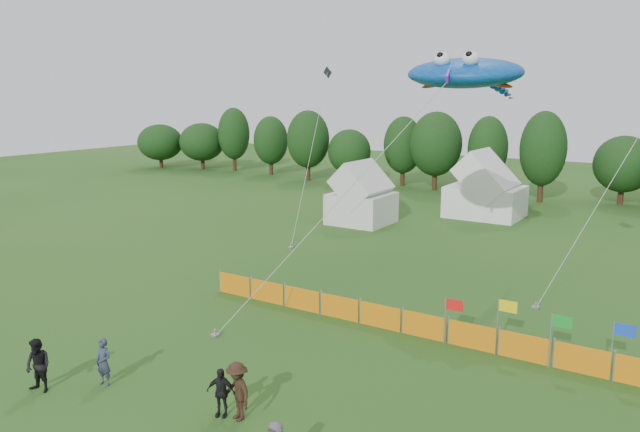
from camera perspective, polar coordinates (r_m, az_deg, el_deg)
The scene contains 13 objects.
ground at distance 20.73m, azimuth -9.49°, elevation -17.08°, with size 160.00×160.00×0.00m, color #234C16.
treeline at distance 59.50m, azimuth 22.36°, elevation 5.07°, with size 104.57×8.78×8.36m.
tent_left at distance 46.92m, azimuth 3.82°, elevation 1.61°, with size 4.26×4.26×3.76m.
tent_right at distance 50.92m, azimuth 14.89°, elevation 2.17°, with size 5.70×4.56×4.02m.
barrier_fence at distance 25.93m, azimuth 9.48°, elevation -9.87°, with size 21.90×0.06×1.00m.
flag_row at distance 24.39m, azimuth 18.56°, elevation -9.48°, with size 6.73×0.33×2.14m.
spectator_a at distance 22.83m, azimuth -19.18°, elevation -12.50°, with size 0.60×0.40×1.66m, color #2D314B.
spectator_b at distance 23.11m, azimuth -24.37°, elevation -12.37°, with size 0.89×0.69×1.83m, color black.
spectator_c at distance 19.71m, azimuth -7.57°, elevation -15.59°, with size 1.19×0.68×1.84m, color black.
spectator_d at distance 20.03m, azimuth -9.06°, elevation -15.62°, with size 0.91×0.38×1.55m, color black.
stingray_kite at distance 33.30m, azimuth 13.40°, elevation 12.55°, with size 8.62×21.02×11.76m.
small_kite_white at distance 31.85m, azimuth 26.40°, elevation 5.23°, with size 4.69×4.72×10.25m.
small_kite_dark at distance 45.54m, azimuth -0.48°, elevation 7.57°, with size 4.80×11.23×11.73m.
Camera 1 is at (12.52, -13.29, 9.81)m, focal length 35.00 mm.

